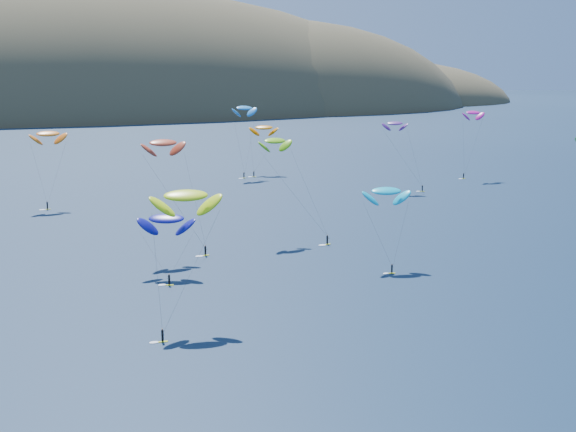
% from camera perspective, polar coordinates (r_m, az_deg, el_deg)
% --- Properties ---
extents(island, '(730.00, 300.00, 210.00)m').
position_cam_1_polar(island, '(626.21, -13.56, 6.34)').
color(island, '#3D3526').
rests_on(island, ground).
extents(kitesurfer_1, '(9.75, 8.69, 21.29)m').
position_cam_1_polar(kitesurfer_1, '(215.33, -16.70, 5.62)').
color(kitesurfer_1, '#D3DE18').
rests_on(kitesurfer_1, ground).
extents(kitesurfer_2, '(12.32, 12.93, 20.87)m').
position_cam_1_polar(kitesurfer_2, '(116.49, -7.28, 1.45)').
color(kitesurfer_2, '#D3DE18').
rests_on(kitesurfer_2, ground).
extents(kitesurfer_3, '(11.76, 14.49, 22.74)m').
position_cam_1_polar(kitesurfer_3, '(169.44, -0.93, 5.35)').
color(kitesurfer_3, '#D3DE18').
rests_on(kitesurfer_3, ground).
extents(kitesurfer_4, '(10.22, 9.46, 24.67)m').
position_cam_1_polar(kitesurfer_4, '(261.29, -3.14, 7.67)').
color(kitesurfer_4, '#D3DE18').
rests_on(kitesurfer_4, ground).
extents(kitesurfer_5, '(9.33, 10.38, 16.04)m').
position_cam_1_polar(kitesurfer_5, '(148.35, 7.00, 1.77)').
color(kitesurfer_5, '#D3DE18').
rests_on(kitesurfer_5, ground).
extents(kitesurfer_6, '(9.76, 11.49, 21.23)m').
position_cam_1_polar(kitesurfer_6, '(235.87, 7.61, 6.53)').
color(kitesurfer_6, '#D3DE18').
rests_on(kitesurfer_6, ground).
extents(kitesurfer_8, '(9.11, 4.58, 23.01)m').
position_cam_1_polar(kitesurfer_8, '(264.51, 13.04, 7.17)').
color(kitesurfer_8, '#D3DE18').
rests_on(kitesurfer_8, ground).
extents(kitesurfer_9, '(11.35, 9.38, 23.96)m').
position_cam_1_polar(kitesurfer_9, '(157.37, -8.87, 5.15)').
color(kitesurfer_9, '#D3DE18').
rests_on(kitesurfer_9, ground).
extents(kitesurfer_10, '(10.74, 12.90, 12.56)m').
position_cam_1_polar(kitesurfer_10, '(142.77, -8.65, -0.19)').
color(kitesurfer_10, '#D3DE18').
rests_on(kitesurfer_10, ground).
extents(kitesurfer_11, '(12.50, 12.59, 17.76)m').
position_cam_1_polar(kitesurfer_11, '(268.34, -1.74, 6.30)').
color(kitesurfer_11, '#D3DE18').
rests_on(kitesurfer_11, ground).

